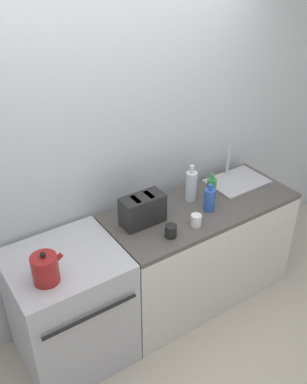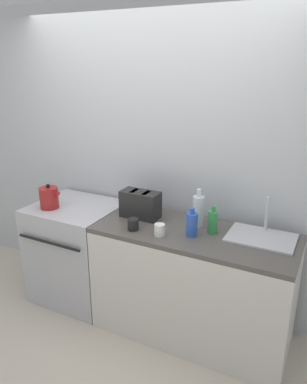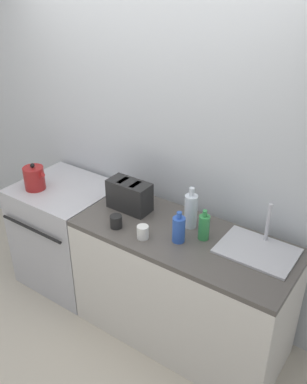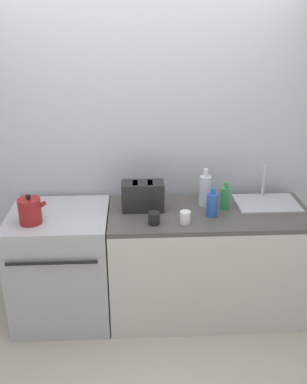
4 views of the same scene
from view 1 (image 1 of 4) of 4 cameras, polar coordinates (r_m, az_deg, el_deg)
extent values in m
plane|color=beige|center=(3.46, 1.82, -19.69)|extent=(12.00, 12.00, 0.00)
cube|color=silver|center=(3.12, -5.55, 4.70)|extent=(8.00, 0.05, 2.60)
cube|color=#B7B7BC|center=(3.14, -11.01, -14.99)|extent=(0.74, 0.67, 0.90)
cube|color=black|center=(2.84, -11.91, -8.83)|extent=(0.73, 0.66, 0.02)
cylinder|color=black|center=(2.70, -13.99, -11.60)|extent=(0.21, 0.21, 0.01)
cylinder|color=black|center=(2.78, -7.58, -9.20)|extent=(0.21, 0.21, 0.01)
cylinder|color=black|center=(2.91, -16.07, -8.31)|extent=(0.21, 0.21, 0.01)
cylinder|color=black|center=(2.99, -10.08, -6.20)|extent=(0.21, 0.21, 0.01)
cylinder|color=black|center=(2.72, -8.32, -16.06)|extent=(0.63, 0.02, 0.02)
cube|color=silver|center=(3.57, 6.06, -8.06)|extent=(1.52, 0.64, 0.87)
cube|color=#514C47|center=(3.30, 6.50, -2.02)|extent=(1.52, 0.64, 0.04)
cylinder|color=maroon|center=(2.64, -14.25, -9.93)|extent=(0.16, 0.16, 0.18)
sphere|color=black|center=(2.57, -14.56, -8.10)|extent=(0.04, 0.04, 0.04)
cylinder|color=maroon|center=(2.63, -12.80, -8.78)|extent=(0.09, 0.03, 0.08)
cube|color=black|center=(3.02, -1.46, -2.40)|extent=(0.32, 0.16, 0.22)
cube|color=black|center=(2.94, -2.39, -1.03)|extent=(0.04, 0.11, 0.01)
cube|color=black|center=(2.99, -0.60, -0.40)|extent=(0.04, 0.11, 0.01)
cube|color=#B7B7BC|center=(3.64, 11.12, 1.40)|extent=(0.48, 0.34, 0.01)
cylinder|color=silver|center=(3.65, 9.91, 4.07)|extent=(0.02, 0.02, 0.28)
cylinder|color=silver|center=(3.29, 5.04, 0.78)|extent=(0.09, 0.09, 0.24)
cylinder|color=silver|center=(3.22, 5.17, 3.05)|extent=(0.04, 0.04, 0.06)
cylinder|color=#2D56B7|center=(3.20, 7.47, -1.04)|extent=(0.08, 0.08, 0.17)
cylinder|color=#2D56B7|center=(3.15, 7.60, 0.63)|extent=(0.03, 0.03, 0.04)
cylinder|color=#338C47|center=(3.35, 7.73, 0.44)|extent=(0.07, 0.07, 0.17)
cylinder|color=#338C47|center=(3.29, 7.86, 2.02)|extent=(0.03, 0.03, 0.04)
cylinder|color=black|center=(2.93, 2.32, -5.22)|extent=(0.08, 0.08, 0.09)
cylinder|color=white|center=(3.05, 5.69, -3.78)|extent=(0.08, 0.08, 0.09)
camera|label=2|loc=(2.81, 60.96, 2.82)|focal=35.00mm
camera|label=3|loc=(3.01, 58.01, 14.34)|focal=40.00mm
camera|label=4|loc=(1.56, 80.98, -11.92)|focal=40.00mm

